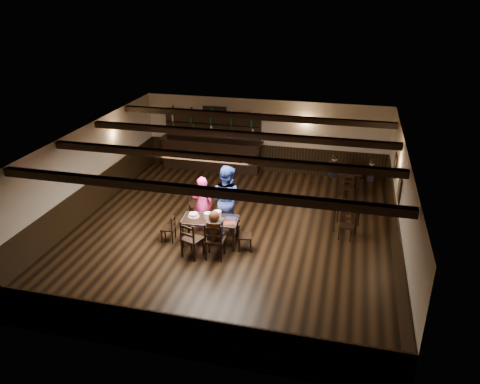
% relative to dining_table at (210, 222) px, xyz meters
% --- Properties ---
extents(ground, '(10.00, 10.00, 0.00)m').
position_rel_dining_table_xyz_m(ground, '(0.35, 0.76, -0.66)').
color(ground, black).
rests_on(ground, ground).
extents(room_shell, '(9.02, 10.02, 2.71)m').
position_rel_dining_table_xyz_m(room_shell, '(0.36, 0.79, 1.08)').
color(room_shell, beige).
rests_on(room_shell, ground).
extents(dining_table, '(1.55, 0.87, 0.75)m').
position_rel_dining_table_xyz_m(dining_table, '(0.00, 0.00, 0.00)').
color(dining_table, black).
rests_on(dining_table, ground).
extents(chair_near_left, '(0.60, 0.58, 1.02)m').
position_rel_dining_table_xyz_m(chair_near_left, '(-0.29, -0.79, -0.07)').
color(chair_near_left, black).
rests_on(chair_near_left, ground).
extents(chair_near_right, '(0.51, 0.49, 1.03)m').
position_rel_dining_table_xyz_m(chair_near_right, '(0.33, -0.72, -0.07)').
color(chair_near_right, black).
rests_on(chair_near_right, ground).
extents(chair_end_left, '(0.39, 0.40, 0.79)m').
position_rel_dining_table_xyz_m(chair_end_left, '(-1.09, -0.13, -0.20)').
color(chair_end_left, black).
rests_on(chair_end_left, ground).
extents(chair_end_right, '(0.42, 0.44, 0.81)m').
position_rel_dining_table_xyz_m(chair_end_right, '(0.91, -0.09, -0.19)').
color(chair_end_right, black).
rests_on(chair_end_right, ground).
extents(chair_far_pushed, '(0.62, 0.62, 1.00)m').
position_rel_dining_table_xyz_m(chair_far_pushed, '(-0.83, 1.36, -0.08)').
color(chair_far_pushed, black).
rests_on(chair_far_pushed, ground).
extents(woman_pink, '(0.69, 0.54, 1.66)m').
position_rel_dining_table_xyz_m(woman_pink, '(-0.43, 0.68, 0.16)').
color(woman_pink, '#FF3896').
rests_on(woman_pink, ground).
extents(man_blue, '(1.15, 1.01, 2.01)m').
position_rel_dining_table_xyz_m(man_blue, '(0.25, 0.78, 0.34)').
color(man_blue, navy).
rests_on(man_blue, ground).
extents(seated_person, '(0.37, 0.56, 0.91)m').
position_rel_dining_table_xyz_m(seated_person, '(0.32, -0.65, 0.20)').
color(seated_person, black).
rests_on(seated_person, ground).
extents(cake, '(0.30, 0.30, 0.10)m').
position_rel_dining_table_xyz_m(cake, '(-0.47, 0.04, 0.13)').
color(cake, white).
rests_on(cake, dining_table).
extents(plate_stack_a, '(0.19, 0.19, 0.18)m').
position_rel_dining_table_xyz_m(plate_stack_a, '(-0.06, -0.01, 0.18)').
color(plate_stack_a, white).
rests_on(plate_stack_a, dining_table).
extents(plate_stack_b, '(0.20, 0.20, 0.23)m').
position_rel_dining_table_xyz_m(plate_stack_b, '(0.19, 0.06, 0.20)').
color(plate_stack_b, white).
rests_on(plate_stack_b, dining_table).
extents(tea_light, '(0.05, 0.05, 0.06)m').
position_rel_dining_table_xyz_m(tea_light, '(-0.02, 0.13, 0.11)').
color(tea_light, '#A5A8AD').
rests_on(tea_light, dining_table).
extents(salt_shaker, '(0.03, 0.03, 0.08)m').
position_rel_dining_table_xyz_m(salt_shaker, '(0.35, -0.02, 0.13)').
color(salt_shaker, silver).
rests_on(salt_shaker, dining_table).
extents(pepper_shaker, '(0.04, 0.04, 0.10)m').
position_rel_dining_table_xyz_m(pepper_shaker, '(0.40, -0.07, 0.14)').
color(pepper_shaker, '#A5A8AD').
rests_on(pepper_shaker, dining_table).
extents(drink_glass, '(0.06, 0.06, 0.10)m').
position_rel_dining_table_xyz_m(drink_glass, '(0.25, 0.12, 0.14)').
color(drink_glass, silver).
rests_on(drink_glass, dining_table).
extents(menu_red, '(0.36, 0.30, 0.00)m').
position_rel_dining_table_xyz_m(menu_red, '(0.57, -0.08, 0.09)').
color(menu_red, maroon).
rests_on(menu_red, dining_table).
extents(menu_blue, '(0.31, 0.23, 0.00)m').
position_rel_dining_table_xyz_m(menu_blue, '(0.53, 0.17, 0.09)').
color(menu_blue, navy).
rests_on(menu_blue, dining_table).
extents(bar_counter, '(3.89, 0.70, 2.20)m').
position_rel_dining_table_xyz_m(bar_counter, '(-1.62, 5.47, 0.06)').
color(bar_counter, black).
rests_on(bar_counter, ground).
extents(back_table_a, '(0.82, 0.82, 0.75)m').
position_rel_dining_table_xyz_m(back_table_a, '(3.56, 1.76, -0.02)').
color(back_table_a, black).
rests_on(back_table_a, ground).
extents(back_table_b, '(0.76, 0.76, 0.75)m').
position_rel_dining_table_xyz_m(back_table_b, '(3.53, 4.47, -0.02)').
color(back_table_b, black).
rests_on(back_table_b, ground).
extents(bg_patron_left, '(0.34, 0.43, 0.78)m').
position_rel_dining_table_xyz_m(bg_patron_left, '(2.99, 4.58, 0.19)').
color(bg_patron_left, black).
rests_on(bg_patron_left, ground).
extents(bg_patron_right, '(0.24, 0.37, 0.74)m').
position_rel_dining_table_xyz_m(bg_patron_right, '(4.22, 4.53, 0.17)').
color(bg_patron_right, black).
rests_on(bg_patron_right, ground).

